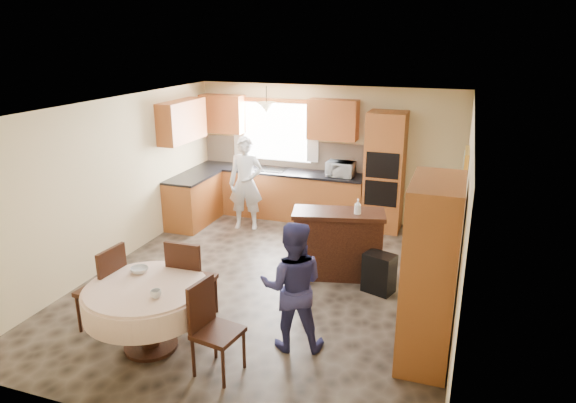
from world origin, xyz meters
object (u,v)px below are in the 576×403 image
Objects in this scene: chair_back at (189,277)px; cupboard at (430,272)px; dining_table at (147,300)px; chair_left at (106,284)px; oven_tower at (385,172)px; sideboard at (338,246)px; person_dining at (292,286)px; chair_right at (211,323)px; person_sink at (246,183)px.

cupboard is at bearing -177.36° from chair_back.
cupboard is 1.48× the size of dining_table.
oven_tower is at bearing 154.62° from chair_left.
sideboard is at bearing 140.15° from chair_left.
cupboard is (1.07, -3.75, -0.06)m from oven_tower.
chair_left is at bearing -5.65° from person_dining.
sideboard reaches higher than dining_table.
sideboard is 1.29× the size of chair_right.
chair_right is 4.21m from person_sink.
chair_right is at bearing 82.66° from chair_left.
chair_left is at bearing 165.28° from dining_table.
person_sink is (-0.65, 3.20, 0.24)m from chair_back.
chair_left is (-0.67, 0.18, -0.01)m from dining_table.
chair_right is at bearing 129.61° from chair_back.
person_sink is 3.84m from person_dining.
cupboard is at bearing -54.50° from chair_right.
person_sink reaches higher than chair_left.
sideboard is 0.77× the size of person_sink.
sideboard is 2.48m from person_sink.
chair_left is at bearing 88.03° from chair_right.
chair_left is 3.68m from person_sink.
person_sink is at bearing 132.83° from sideboard.
person_dining is (1.33, -0.08, 0.15)m from chair_back.
cupboard reaches higher than chair_left.
chair_back is at bearing -175.28° from cupboard.
cupboard is 1.88× the size of chair_left.
chair_left is (-3.59, -0.69, -0.41)m from cupboard.
oven_tower is 2.47m from person_sink.
sideboard is 2.92m from dining_table.
person_dining is (-0.35, -4.05, -0.31)m from oven_tower.
cupboard is (1.37, -1.60, 0.53)m from sideboard.
dining_table is 0.80× the size of person_sink.
dining_table is 1.27× the size of chair_left.
cupboard is 2.34m from chair_right.
person_dining reaches higher than dining_table.
chair_back is 0.65× the size of person_sink.
chair_left is at bearing -105.63° from person_sink.
chair_back reaches higher than chair_right.
person_sink reaches higher than chair_right.
oven_tower is at bearing -115.05° from chair_back.
chair_left reaches higher than sideboard.
cupboard is at bearing 16.57° from dining_table.
sideboard is 0.96× the size of dining_table.
chair_left is 0.98× the size of chair_back.
cupboard is 1.19× the size of person_sink.
cupboard is at bearing -74.06° from oven_tower.
dining_table is 0.66m from chair_back.
dining_table is at bearing 79.48° from chair_left.
oven_tower is 1.42× the size of person_dining.
sideboard is at bearing -98.02° from oven_tower.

